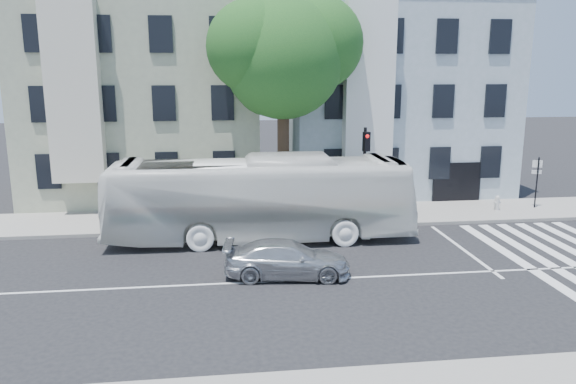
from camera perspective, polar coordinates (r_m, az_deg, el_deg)
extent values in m
plane|color=black|center=(19.37, 2.47, -8.89)|extent=(120.00, 120.00, 0.00)
cube|color=gray|center=(26.88, -0.35, -2.56)|extent=(80.00, 4.00, 0.15)
cube|color=gray|center=(33.06, -14.15, 9.42)|extent=(12.00, 10.00, 11.00)
cube|color=#94A7B1|center=(34.32, 10.08, 9.70)|extent=(12.00, 10.00, 11.00)
cylinder|color=#2D2116|center=(26.83, -0.48, 2.93)|extent=(0.56, 0.56, 5.20)
sphere|color=#15421A|center=(26.46, -0.50, 13.45)|extent=(5.60, 5.60, 5.60)
sphere|color=#15421A|center=(27.11, 2.87, 14.89)|extent=(4.40, 4.40, 4.40)
sphere|color=#15421A|center=(26.05, -3.59, 14.54)|extent=(4.20, 4.20, 4.20)
sphere|color=#15421A|center=(27.77, -0.16, 16.92)|extent=(3.80, 3.80, 3.80)
sphere|color=#15421A|center=(27.00, -1.94, 11.30)|extent=(3.40, 3.40, 3.40)
imported|color=white|center=(23.29, -2.86, -0.66)|extent=(3.13, 12.70, 3.53)
imported|color=#BABDC2|center=(19.44, -0.09, -6.83)|extent=(2.23, 4.49, 1.25)
cylinder|color=black|center=(26.49, 7.73, 1.80)|extent=(0.15, 0.15, 4.39)
cube|color=black|center=(26.01, 7.97, 5.09)|extent=(0.35, 0.31, 0.89)
sphere|color=red|center=(25.85, 8.06, 5.63)|extent=(0.17, 0.17, 0.17)
cylinder|color=white|center=(26.26, 7.84, 2.86)|extent=(0.44, 0.18, 0.46)
cylinder|color=#BBBBB7|center=(29.75, 20.46, -1.15)|extent=(0.24, 0.24, 0.59)
sphere|color=#BBBBB7|center=(29.68, 20.51, -0.54)|extent=(0.22, 0.22, 0.22)
cylinder|color=#BBBBB7|center=(29.73, 20.48, -1.01)|extent=(0.42, 0.28, 0.14)
cylinder|color=black|center=(30.76, 23.95, 0.89)|extent=(0.07, 0.07, 2.58)
cube|color=white|center=(30.69, 24.01, 2.62)|extent=(0.46, 0.17, 0.36)
cube|color=white|center=(30.76, 23.94, 1.87)|extent=(0.46, 0.17, 0.19)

